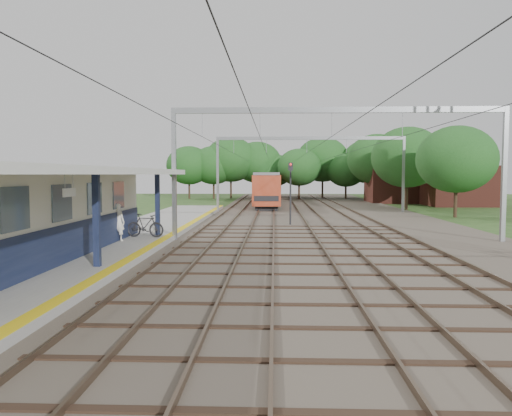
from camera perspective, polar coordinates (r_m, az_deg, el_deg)
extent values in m
plane|color=#2D4C1E|center=(11.54, 0.73, -14.05)|extent=(160.00, 160.00, 0.00)
cube|color=#473D33|center=(41.30, 7.32, -1.03)|extent=(18.00, 90.00, 0.10)
cube|color=gray|center=(26.38, -15.03, -3.62)|extent=(5.00, 52.00, 0.35)
cube|color=yellow|center=(25.78, -10.25, -3.32)|extent=(0.45, 52.00, 0.01)
cube|color=beige|center=(20.24, -24.80, -0.74)|extent=(3.20, 18.00, 3.40)
cube|color=#111937|center=(19.66, -20.50, -3.69)|extent=(0.06, 18.00, 1.40)
cube|color=slate|center=(19.52, -20.58, 0.68)|extent=(0.05, 16.00, 1.30)
cube|color=#111937|center=(18.14, -17.75, -1.38)|extent=(0.22, 0.22, 3.20)
cube|color=#111937|center=(26.75, -11.19, 0.36)|extent=(0.22, 0.22, 3.20)
cube|color=silver|center=(18.80, -23.33, 3.91)|extent=(6.40, 20.00, 0.24)
cube|color=white|center=(16.25, -20.56, 1.68)|extent=(0.06, 0.85, 0.26)
cube|color=brown|center=(41.36, -4.09, -0.82)|extent=(0.07, 88.00, 0.15)
cube|color=brown|center=(41.23, -2.10, -0.83)|extent=(0.07, 88.00, 0.15)
cube|color=brown|center=(41.15, 0.07, -0.84)|extent=(0.07, 88.00, 0.15)
cube|color=brown|center=(41.12, 2.07, -0.84)|extent=(0.07, 88.00, 0.15)
cube|color=brown|center=(41.18, 5.22, -0.85)|extent=(0.07, 88.00, 0.15)
cube|color=brown|center=(41.28, 7.21, -0.85)|extent=(0.07, 88.00, 0.15)
cube|color=brown|center=(41.53, 10.19, -0.86)|extent=(0.07, 88.00, 0.15)
cube|color=brown|center=(41.75, 12.14, -0.86)|extent=(0.07, 88.00, 0.15)
cube|color=gray|center=(26.51, -9.34, 3.71)|extent=(0.22, 0.22, 7.00)
cube|color=gray|center=(28.50, 26.50, 3.36)|extent=(0.22, 0.22, 7.00)
cube|color=gray|center=(26.39, 9.34, 11.00)|extent=(17.00, 0.20, 0.30)
cube|color=gray|center=(46.28, -4.40, 3.79)|extent=(0.22, 0.22, 7.00)
cube|color=gray|center=(47.45, 16.50, 3.65)|extent=(0.22, 0.22, 7.00)
cube|color=gray|center=(46.21, 6.21, 7.94)|extent=(17.00, 0.20, 0.30)
cylinder|color=black|center=(41.20, -3.12, 6.57)|extent=(0.02, 88.00, 0.02)
cylinder|color=black|center=(41.03, 1.08, 6.59)|extent=(0.02, 88.00, 0.02)
cylinder|color=black|center=(41.13, 6.27, 6.56)|extent=(0.02, 88.00, 0.02)
cylinder|color=black|center=(41.54, 11.26, 6.48)|extent=(0.02, 88.00, 0.02)
cylinder|color=#382619|center=(72.74, -5.97, 2.19)|extent=(0.28, 0.28, 2.88)
ellipsoid|color=#1C4619|center=(72.72, -5.99, 4.96)|extent=(6.72, 6.72, 5.76)
cylinder|color=#382619|center=(74.14, -1.15, 2.10)|extent=(0.28, 0.28, 2.52)
ellipsoid|color=#1C4619|center=(74.11, -1.16, 4.48)|extent=(5.88, 5.88, 5.04)
cylinder|color=#382619|center=(71.03, 3.55, 2.30)|extent=(0.28, 0.28, 3.24)
ellipsoid|color=#1C4619|center=(71.03, 3.56, 5.50)|extent=(7.56, 7.56, 6.48)
cylinder|color=#382619|center=(73.42, 8.20, 2.11)|extent=(0.28, 0.28, 2.70)
ellipsoid|color=#1C4619|center=(73.40, 8.22, 4.69)|extent=(6.30, 6.30, 5.40)
cylinder|color=#382619|center=(51.06, 18.33, 1.10)|extent=(0.28, 0.28, 2.52)
ellipsoid|color=#1C4619|center=(51.01, 18.41, 4.56)|extent=(5.88, 5.88, 5.04)
cylinder|color=#382619|center=(66.66, 14.92, 1.92)|extent=(0.28, 0.28, 2.88)
ellipsoid|color=#1C4619|center=(66.64, 14.98, 4.95)|extent=(6.72, 6.72, 5.76)
cube|color=brown|center=(60.65, 22.16, 2.35)|extent=(7.00, 6.00, 4.50)
cube|color=#5D2417|center=(60.66, 22.23, 5.33)|extent=(4.99, 6.12, 4.99)
cube|color=brown|center=(64.92, 16.19, 2.79)|extent=(8.00, 6.00, 5.00)
cube|color=#5D2417|center=(64.96, 16.25, 5.79)|extent=(5.52, 6.12, 5.52)
imported|color=white|center=(24.86, -15.47, -1.57)|extent=(0.75, 0.59, 1.81)
imported|color=black|center=(26.02, -12.57, -1.96)|extent=(2.06, 0.86, 1.20)
cube|color=black|center=(54.94, 1.34, 0.50)|extent=(2.17, 15.52, 0.44)
cube|color=#A43318|center=(54.87, 1.35, 2.26)|extent=(2.72, 16.86, 2.92)
cube|color=black|center=(54.86, 1.35, 2.56)|extent=(2.76, 15.52, 0.84)
cube|color=slate|center=(54.85, 1.35, 3.91)|extent=(2.50, 16.86, 0.28)
cube|color=black|center=(72.38, 1.54, 1.31)|extent=(2.17, 15.52, 0.44)
cube|color=#A43318|center=(72.33, 1.54, 2.65)|extent=(2.72, 16.86, 2.92)
cube|color=black|center=(72.32, 1.54, 2.88)|extent=(2.76, 15.52, 0.84)
cube|color=slate|center=(72.31, 1.54, 3.90)|extent=(2.50, 16.86, 0.28)
cylinder|color=black|center=(34.24, 3.96, 1.24)|extent=(0.14, 0.14, 3.98)
cube|color=black|center=(34.21, 3.97, 4.74)|extent=(0.32, 0.22, 0.55)
sphere|color=red|center=(34.11, 3.98, 4.99)|extent=(0.14, 0.14, 0.14)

